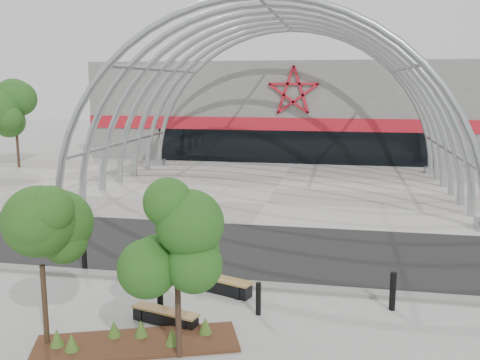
# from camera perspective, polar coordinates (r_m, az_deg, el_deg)

# --- Properties ---
(ground) EXTENTS (140.00, 140.00, 0.00)m
(ground) POSITION_cam_1_polar(r_m,az_deg,el_deg) (17.48, -2.51, -10.75)
(ground) COLOR gray
(ground) RESTS_ON ground
(road) EXTENTS (140.00, 7.00, 0.02)m
(road) POSITION_cam_1_polar(r_m,az_deg,el_deg) (20.70, -0.26, -7.32)
(road) COLOR black
(road) RESTS_ON ground
(forecourt) EXTENTS (60.00, 17.00, 0.04)m
(forecourt) POSITION_cam_1_polar(r_m,az_deg,el_deg) (32.21, 3.85, -0.92)
(forecourt) COLOR gray
(forecourt) RESTS_ON ground
(kerb) EXTENTS (60.00, 0.50, 0.12)m
(kerb) POSITION_cam_1_polar(r_m,az_deg,el_deg) (17.23, -2.71, -10.86)
(kerb) COLOR slate
(kerb) RESTS_ON ground
(arena_building) EXTENTS (34.00, 15.24, 8.00)m
(arena_building) POSITION_cam_1_polar(r_m,az_deg,el_deg) (49.51, 6.48, 7.59)
(arena_building) COLOR slate
(arena_building) RESTS_ON ground
(vault_canopy) EXTENTS (20.80, 15.80, 20.36)m
(vault_canopy) POSITION_cam_1_polar(r_m,az_deg,el_deg) (32.21, 3.85, -0.93)
(vault_canopy) COLOR #999FA4
(vault_canopy) RESTS_ON ground
(planting_bed) EXTENTS (5.09, 3.08, 0.52)m
(planting_bed) POSITION_cam_1_polar(r_m,az_deg,el_deg) (13.78, -11.21, -16.42)
(planting_bed) COLOR #3D1E15
(planting_bed) RESTS_ON ground
(street_tree_0) EXTENTS (1.76, 1.76, 4.01)m
(street_tree_0) POSITION_cam_1_polar(r_m,az_deg,el_deg) (13.33, -20.58, -5.12)
(street_tree_0) COLOR black
(street_tree_0) RESTS_ON ground
(street_tree_1) EXTENTS (1.72, 1.72, 4.08)m
(street_tree_1) POSITION_cam_1_polar(r_m,az_deg,el_deg) (12.07, -6.79, -5.89)
(street_tree_1) COLOR black
(street_tree_1) RESTS_ON ground
(bench_0) EXTENTS (1.95, 0.94, 0.40)m
(bench_0) POSITION_cam_1_polar(r_m,az_deg,el_deg) (14.68, -7.98, -14.28)
(bench_0) COLOR black
(bench_0) RESTS_ON ground
(bench_1) EXTENTS (2.25, 1.24, 0.47)m
(bench_1) POSITION_cam_1_polar(r_m,az_deg,el_deg) (16.59, -2.33, -11.09)
(bench_1) COLOR black
(bench_1) RESTS_ON ground
(bollard_0) EXTENTS (0.17, 0.17, 1.06)m
(bollard_0) POSITION_cam_1_polar(r_m,az_deg,el_deg) (18.93, -16.28, -7.80)
(bollard_0) COLOR black
(bollard_0) RESTS_ON ground
(bollard_1) EXTENTS (0.18, 0.18, 1.13)m
(bollard_1) POSITION_cam_1_polar(r_m,az_deg,el_deg) (17.11, -5.27, -9.25)
(bollard_1) COLOR black
(bollard_1) RESTS_ON ground
(bollard_2) EXTENTS (0.18, 0.18, 1.10)m
(bollard_2) POSITION_cam_1_polar(r_m,az_deg,el_deg) (15.34, -8.53, -11.75)
(bollard_2) COLOR black
(bollard_2) RESTS_ON ground
(bollard_3) EXTENTS (0.15, 0.15, 0.93)m
(bollard_3) POSITION_cam_1_polar(r_m,az_deg,el_deg) (14.98, 1.97, -12.54)
(bollard_3) COLOR black
(bollard_3) RESTS_ON ground
(bollard_4) EXTENTS (0.18, 0.18, 1.10)m
(bollard_4) POSITION_cam_1_polar(r_m,az_deg,el_deg) (15.82, 15.98, -11.34)
(bollard_4) COLOR black
(bollard_4) RESTS_ON ground
(bg_tree_0) EXTENTS (3.00, 3.00, 6.45)m
(bg_tree_0) POSITION_cam_1_polar(r_m,az_deg,el_deg) (43.07, -22.91, 7.32)
(bg_tree_0) COLOR black
(bg_tree_0) RESTS_ON ground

